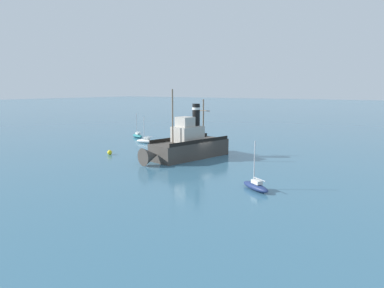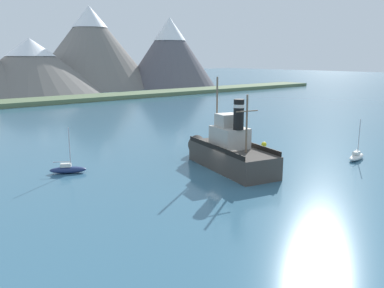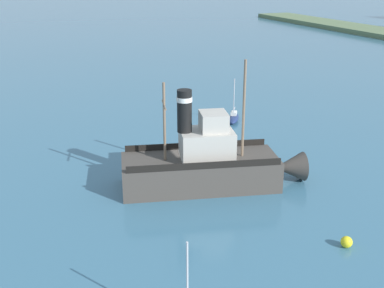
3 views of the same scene
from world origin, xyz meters
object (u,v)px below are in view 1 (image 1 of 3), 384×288
at_px(sailboat_teal, 137,136).
at_px(old_tugboat, 187,146).
at_px(sailboat_white, 146,141).
at_px(mooring_buoy, 110,152).
at_px(sailboat_navy, 256,186).

bearing_deg(sailboat_teal, old_tugboat, 149.96).
bearing_deg(sailboat_white, mooring_buoy, 104.46).
height_order(sailboat_white, sailboat_teal, same).
xyz_separation_m(sailboat_white, sailboat_teal, (6.14, -4.48, 0.00)).
xyz_separation_m(sailboat_navy, mooring_buoy, (25.87, -4.95, -0.07)).
relative_size(sailboat_navy, sailboat_white, 1.00).
distance_m(sailboat_navy, sailboat_white, 33.38).
height_order(sailboat_navy, sailboat_teal, same).
xyz_separation_m(sailboat_navy, sailboat_white, (28.90, -16.71, 0.00)).
bearing_deg(old_tugboat, sailboat_navy, 147.30).
distance_m(old_tugboat, sailboat_navy, 17.43).
bearing_deg(sailboat_navy, sailboat_teal, -31.17).
relative_size(sailboat_navy, mooring_buoy, 6.78).
bearing_deg(sailboat_white, sailboat_teal, -36.15).
bearing_deg(sailboat_teal, sailboat_navy, 148.83).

